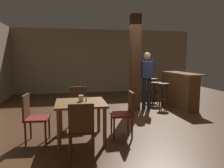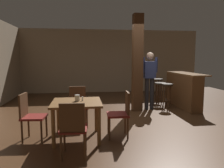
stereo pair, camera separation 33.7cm
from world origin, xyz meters
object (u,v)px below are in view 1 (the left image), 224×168
object	(u,v)px
chair_south	(81,127)
chair_west	(33,115)
dining_table	(81,108)
chair_east	(125,111)
chair_north	(79,104)
bar_counter	(179,89)
salt_shaker	(86,99)
bar_stool_near	(163,89)
bar_stool_mid	(156,87)
napkin_cup	(81,98)
standing_person	(147,76)
bar_stool_far	(152,84)

from	to	relation	value
chair_south	chair_west	bearing A→B (deg)	133.89
dining_table	chair_east	distance (m)	0.88
chair_north	chair_east	bearing A→B (deg)	-44.22
dining_table	bar_counter	size ratio (longest dim) A/B	0.51
chair_south	salt_shaker	world-z (taller)	chair_south
chair_east	bar_counter	world-z (taller)	bar_counter
chair_south	chair_north	xyz separation A→B (m)	(0.04, 1.67, 0.00)
bar_stool_near	bar_stool_mid	size ratio (longest dim) A/B	1.04
chair_east	napkin_cup	xyz separation A→B (m)	(-0.86, 0.05, 0.29)
chair_north	standing_person	bearing A→B (deg)	32.23
bar_stool_near	standing_person	bearing A→B (deg)	-171.00
standing_person	bar_stool_far	distance (m)	1.45
dining_table	bar_counter	world-z (taller)	bar_counter
dining_table	bar_stool_mid	size ratio (longest dim) A/B	1.27
chair_north	bar_counter	bearing A→B (deg)	24.71
bar_stool_far	bar_counter	bearing A→B (deg)	-65.26
dining_table	chair_east	size ratio (longest dim) A/B	1.04
chair_east	bar_counter	distance (m)	3.36
salt_shaker	bar_counter	world-z (taller)	bar_counter
chair_north	napkin_cup	world-z (taller)	chair_north
chair_east	bar_stool_mid	bearing A→B (deg)	57.14
chair_west	chair_north	xyz separation A→B (m)	(0.88, 0.80, 0.00)
bar_counter	napkin_cup	bearing A→B (deg)	-144.91
chair_north	salt_shaker	size ratio (longest dim) A/B	10.89
chair_west	bar_stool_mid	size ratio (longest dim) A/B	1.22
bar_stool_mid	bar_counter	bearing A→B (deg)	-40.76
chair_south	bar_stool_near	bearing A→B (deg)	48.42
napkin_cup	bar_counter	bearing A→B (deg)	35.09
salt_shaker	standing_person	world-z (taller)	standing_person
standing_person	dining_table	bearing A→B (deg)	-134.23
dining_table	napkin_cup	distance (m)	0.19
napkin_cup	bar_counter	xyz separation A→B (m)	(3.26, 2.29, -0.24)
chair_west	bar_stool_mid	distance (m)	4.54
chair_east	chair_west	distance (m)	1.74
chair_south	standing_person	distance (m)	3.72
chair_west	bar_counter	bearing A→B (deg)	29.07
standing_person	bar_stool_near	size ratio (longest dim) A/B	2.26
chair_west	bar_stool_mid	bearing A→B (deg)	38.01
napkin_cup	bar_stool_mid	world-z (taller)	napkin_cup
chair_north	napkin_cup	distance (m)	0.84
chair_north	dining_table	bearing A→B (deg)	-90.35
bar_counter	bar_stool_near	distance (m)	0.57
chair_west	chair_north	world-z (taller)	same
napkin_cup	standing_person	distance (m)	2.99
chair_west	standing_person	world-z (taller)	standing_person
chair_south	chair_north	size ratio (longest dim) A/B	1.00
chair_north	bar_stool_near	xyz separation A→B (m)	(2.70, 1.42, 0.06)
bar_stool_mid	chair_south	bearing A→B (deg)	-126.78
chair_north	bar_counter	distance (m)	3.60
bar_counter	standing_person	bearing A→B (deg)	-171.43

